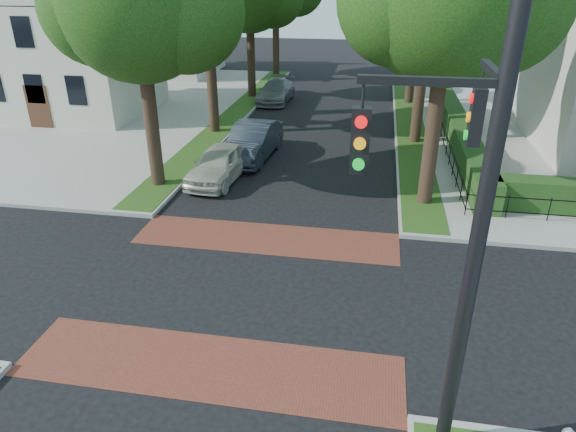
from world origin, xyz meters
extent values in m
plane|color=black|center=(0.00, 0.00, 0.00)|extent=(120.00, 120.00, 0.00)
cube|color=gray|center=(-19.50, 19.00, 0.07)|extent=(30.00, 30.00, 0.15)
cube|color=brown|center=(0.00, 3.20, 0.01)|extent=(9.00, 2.20, 0.01)
cube|color=brown|center=(0.00, -3.20, 0.01)|extent=(9.00, 2.20, 0.01)
cube|color=#234012|center=(5.40, 19.10, 0.16)|extent=(1.60, 29.80, 0.02)
cube|color=#234012|center=(-5.40, 19.10, 0.16)|extent=(1.60, 29.80, 0.02)
cylinder|color=black|center=(5.50, 7.00, 3.83)|extent=(0.56, 0.56, 7.35)
sphere|color=#12340E|center=(7.21, 7.30, 7.31)|extent=(4.65, 4.65, 4.65)
sphere|color=#12340E|center=(3.95, 6.80, 7.41)|extent=(4.34, 4.34, 4.34)
cylinder|color=black|center=(5.50, 15.00, 4.00)|extent=(0.56, 0.56, 7.70)
cylinder|color=black|center=(5.50, 24.00, 3.47)|extent=(0.56, 0.56, 6.65)
sphere|color=#12340E|center=(7.09, 24.30, 6.59)|extent=(4.35, 4.35, 4.35)
cylinder|color=black|center=(5.50, 33.00, 3.65)|extent=(0.56, 0.56, 7.00)
cylinder|color=black|center=(-5.50, 7.00, 3.65)|extent=(0.56, 0.56, 7.00)
sphere|color=#12340E|center=(-5.50, 7.00, 7.35)|extent=(6.00, 6.00, 6.00)
sphere|color=#12340E|center=(-3.85, 7.30, 6.95)|extent=(4.50, 4.50, 4.50)
sphere|color=#12340E|center=(-7.00, 6.80, 7.05)|extent=(4.20, 4.20, 4.20)
cylinder|color=black|center=(-5.50, 15.00, 4.17)|extent=(0.56, 0.56, 8.05)
cylinder|color=black|center=(-5.50, 24.00, 3.58)|extent=(0.56, 0.56, 6.86)
cylinder|color=black|center=(-5.50, 33.00, 3.72)|extent=(0.56, 0.56, 7.14)
cube|color=#183B14|center=(7.70, 15.00, 0.75)|extent=(1.00, 18.00, 1.20)
cube|color=beige|center=(-15.50, 18.00, 3.40)|extent=(9.00, 8.00, 6.50)
cube|color=beige|center=(-15.50, 32.00, 3.40)|extent=(9.00, 8.00, 6.50)
cylinder|color=black|center=(5.10, -4.60, 4.15)|extent=(0.26, 0.26, 8.00)
cube|color=black|center=(4.10, -4.60, 6.95)|extent=(2.00, 0.12, 0.12)
cube|color=black|center=(5.10, -3.70, 6.95)|extent=(0.12, 1.80, 0.12)
cube|color=black|center=(3.20, -4.60, 6.05)|extent=(0.28, 0.22, 1.00)
cylinder|color=red|center=(3.20, -4.73, 6.37)|extent=(0.18, 0.05, 0.18)
cylinder|color=orange|center=(3.20, -4.73, 6.05)|extent=(0.18, 0.05, 0.18)
cylinder|color=#0CB226|center=(3.20, -4.73, 5.73)|extent=(0.18, 0.05, 0.18)
cube|color=black|center=(5.10, -2.90, 6.05)|extent=(0.22, 0.28, 1.00)
cylinder|color=red|center=(4.97, -2.90, 6.37)|extent=(0.05, 0.18, 0.18)
cylinder|color=orange|center=(4.97, -2.90, 6.05)|extent=(0.05, 0.18, 0.18)
cylinder|color=#0CB226|center=(4.97, -2.90, 5.73)|extent=(0.05, 0.18, 0.18)
imported|color=beige|center=(-3.14, 8.17, 0.76)|extent=(2.24, 4.64, 1.53)
imported|color=#232B34|center=(-2.41, 11.30, 0.85)|extent=(2.14, 5.25, 1.69)
imported|color=gray|center=(-3.60, 23.16, 0.73)|extent=(2.13, 5.04, 1.45)
cylinder|color=silver|center=(7.25, -4.60, 0.89)|extent=(0.08, 0.08, 0.07)
camera|label=1|loc=(3.41, -11.99, 8.33)|focal=32.00mm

